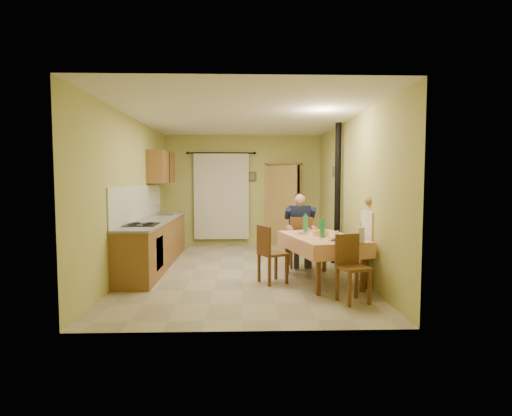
{
  "coord_description": "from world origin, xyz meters",
  "views": [
    {
      "loc": [
        0.02,
        -7.32,
        1.69
      ],
      "look_at": [
        0.25,
        0.1,
        1.15
      ],
      "focal_mm": 28.0,
      "sensor_mm": 36.0,
      "label": 1
    }
  ],
  "objects_px": {
    "chair_near": "(353,281)",
    "man_far": "(300,221)",
    "chair_far": "(300,252)",
    "stove_flue": "(337,212)",
    "chair_left": "(272,265)",
    "chair_right": "(375,267)",
    "man_right": "(375,230)",
    "dining_table": "(322,259)"
  },
  "relations": [
    {
      "from": "dining_table",
      "to": "chair_far",
      "type": "relative_size",
      "value": 1.87
    },
    {
      "from": "chair_right",
      "to": "man_far",
      "type": "height_order",
      "value": "man_far"
    },
    {
      "from": "chair_far",
      "to": "man_far",
      "type": "height_order",
      "value": "man_far"
    },
    {
      "from": "dining_table",
      "to": "chair_right",
      "type": "distance_m",
      "value": 0.84
    },
    {
      "from": "stove_flue",
      "to": "chair_right",
      "type": "bearing_deg",
      "value": -83.37
    },
    {
      "from": "dining_table",
      "to": "man_right",
      "type": "height_order",
      "value": "man_right"
    },
    {
      "from": "man_far",
      "to": "man_right",
      "type": "xyz_separation_m",
      "value": [
        0.99,
        -1.37,
        0.0
      ]
    },
    {
      "from": "chair_left",
      "to": "stove_flue",
      "type": "distance_m",
      "value": 2.22
    },
    {
      "from": "dining_table",
      "to": "stove_flue",
      "type": "bearing_deg",
      "value": 55.17
    },
    {
      "from": "dining_table",
      "to": "man_far",
      "type": "relative_size",
      "value": 1.32
    },
    {
      "from": "chair_far",
      "to": "chair_right",
      "type": "relative_size",
      "value": 0.97
    },
    {
      "from": "chair_right",
      "to": "man_right",
      "type": "relative_size",
      "value": 0.73
    },
    {
      "from": "chair_near",
      "to": "chair_right",
      "type": "height_order",
      "value": "chair_right"
    },
    {
      "from": "dining_table",
      "to": "chair_far",
      "type": "xyz_separation_m",
      "value": [
        -0.2,
        1.12,
        -0.09
      ]
    },
    {
      "from": "chair_near",
      "to": "chair_right",
      "type": "bearing_deg",
      "value": -141.8
    },
    {
      "from": "chair_right",
      "to": "chair_left",
      "type": "bearing_deg",
      "value": 76.97
    },
    {
      "from": "man_right",
      "to": "stove_flue",
      "type": "bearing_deg",
      "value": -0.16
    },
    {
      "from": "chair_near",
      "to": "chair_left",
      "type": "bearing_deg",
      "value": -62.74
    },
    {
      "from": "chair_near",
      "to": "chair_left",
      "type": "height_order",
      "value": "chair_left"
    },
    {
      "from": "chair_far",
      "to": "stove_flue",
      "type": "bearing_deg",
      "value": 25.23
    },
    {
      "from": "chair_near",
      "to": "man_far",
      "type": "xyz_separation_m",
      "value": [
        -0.42,
        2.22,
        0.59
      ]
    },
    {
      "from": "man_far",
      "to": "stove_flue",
      "type": "xyz_separation_m",
      "value": [
        0.8,
        0.37,
        0.15
      ]
    },
    {
      "from": "chair_left",
      "to": "stove_flue",
      "type": "relative_size",
      "value": 0.34
    },
    {
      "from": "dining_table",
      "to": "chair_left",
      "type": "relative_size",
      "value": 1.94
    },
    {
      "from": "chair_far",
      "to": "stove_flue",
      "type": "xyz_separation_m",
      "value": [
        0.8,
        0.38,
        0.73
      ]
    },
    {
      "from": "man_far",
      "to": "stove_flue",
      "type": "height_order",
      "value": "stove_flue"
    },
    {
      "from": "chair_far",
      "to": "chair_left",
      "type": "bearing_deg",
      "value": -118.14
    },
    {
      "from": "man_far",
      "to": "chair_near",
      "type": "bearing_deg",
      "value": -79.51
    },
    {
      "from": "chair_near",
      "to": "man_right",
      "type": "relative_size",
      "value": 0.67
    },
    {
      "from": "chair_far",
      "to": "chair_near",
      "type": "bearing_deg",
      "value": -79.45
    },
    {
      "from": "chair_left",
      "to": "man_far",
      "type": "distance_m",
      "value": 1.45
    },
    {
      "from": "chair_right",
      "to": "chair_left",
      "type": "xyz_separation_m",
      "value": [
        -1.62,
        0.19,
        -0.0
      ]
    },
    {
      "from": "chair_right",
      "to": "man_right",
      "type": "distance_m",
      "value": 0.59
    },
    {
      "from": "chair_left",
      "to": "man_right",
      "type": "distance_m",
      "value": 1.72
    },
    {
      "from": "chair_far",
      "to": "chair_near",
      "type": "relative_size",
      "value": 1.06
    },
    {
      "from": "man_far",
      "to": "man_right",
      "type": "distance_m",
      "value": 1.69
    },
    {
      "from": "chair_far",
      "to": "chair_left",
      "type": "relative_size",
      "value": 1.04
    },
    {
      "from": "man_right",
      "to": "chair_far",
      "type": "bearing_deg",
      "value": 29.93
    },
    {
      "from": "chair_near",
      "to": "chair_left",
      "type": "distance_m",
      "value": 1.47
    },
    {
      "from": "chair_left",
      "to": "man_right",
      "type": "xyz_separation_m",
      "value": [
        1.61,
        -0.19,
        0.59
      ]
    },
    {
      "from": "chair_right",
      "to": "man_far",
      "type": "distance_m",
      "value": 1.79
    },
    {
      "from": "dining_table",
      "to": "man_far",
      "type": "xyz_separation_m",
      "value": [
        -0.2,
        1.13,
        0.5
      ]
    }
  ]
}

